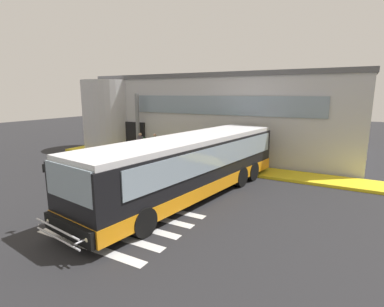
# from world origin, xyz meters

# --- Properties ---
(ground_plane) EXTENTS (80.00, 90.00, 0.02)m
(ground_plane) POSITION_xyz_m (0.00, 0.00, -0.01)
(ground_plane) COLOR #232326
(ground_plane) RESTS_ON ground
(bay_paint_stripes) EXTENTS (4.40, 3.96, 0.01)m
(bay_paint_stripes) POSITION_xyz_m (2.00, -4.20, 0.00)
(bay_paint_stripes) COLOR silver
(bay_paint_stripes) RESTS_ON ground
(terminal_building) EXTENTS (20.72, 13.80, 5.88)m
(terminal_building) POSITION_xyz_m (-0.67, 11.58, 2.93)
(terminal_building) COLOR #B7B7BC
(terminal_building) RESTS_ON ground
(boarding_curb) EXTENTS (22.92, 2.00, 0.15)m
(boarding_curb) POSITION_xyz_m (0.00, 4.80, 0.07)
(boarding_curb) COLOR yellow
(boarding_curb) RESTS_ON ground
(entry_support_column) EXTENTS (0.28, 0.28, 4.39)m
(entry_support_column) POSITION_xyz_m (-5.26, 5.40, 2.34)
(entry_support_column) COLOR slate
(entry_support_column) RESTS_ON boarding_curb
(bus_main_foreground) EXTENTS (4.56, 12.35, 2.70)m
(bus_main_foreground) POSITION_xyz_m (2.53, -0.57, 1.34)
(bus_main_foreground) COLOR black
(bus_main_foreground) RESTS_ON ground
(passenger_near_column) EXTENTS (0.59, 0.41, 1.68)m
(passenger_near_column) POSITION_xyz_m (-4.45, 4.69, 1.11)
(passenger_near_column) COLOR #4C4233
(passenger_near_column) RESTS_ON boarding_curb
(passenger_by_doorway) EXTENTS (0.40, 0.50, 1.68)m
(passenger_by_doorway) POSITION_xyz_m (-3.35, 4.88, 1.08)
(passenger_by_doorway) COLOR #1E2338
(passenger_by_doorway) RESTS_ON boarding_curb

